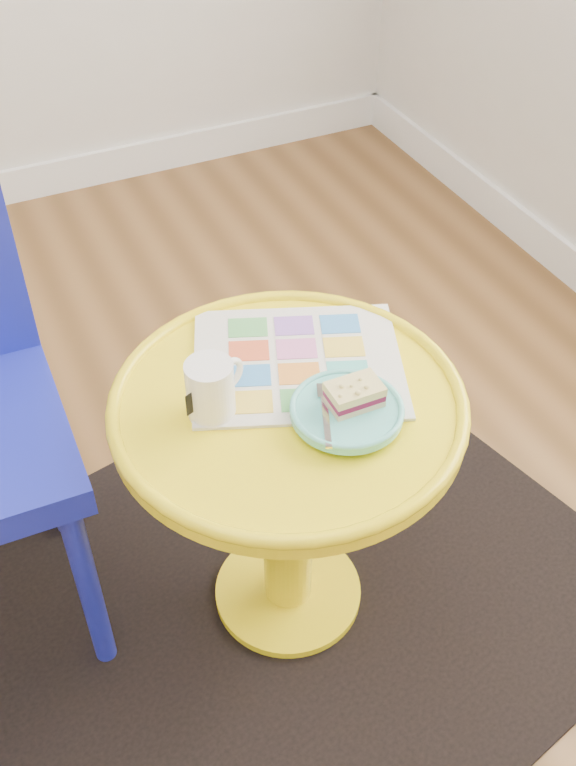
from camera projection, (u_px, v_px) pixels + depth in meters
name	position (u px, v px, depth m)	size (l,w,h in m)	color
rug	(288.00, 594.00, 1.78)	(1.30, 1.10, 0.01)	black
side_table	(288.00, 465.00, 1.51)	(0.59, 0.59, 0.56)	yellow
newspaper	(298.00, 363.00, 1.47)	(0.36, 0.30, 0.01)	silver
mug	(211.00, 387.00, 1.35)	(0.11, 0.08, 0.10)	white
plate	(347.00, 411.00, 1.36)	(0.18, 0.18, 0.02)	#60CCC3
cake_slice	(354.00, 394.00, 1.35)	(0.09, 0.06, 0.04)	#D3BC8C
fork	(325.00, 412.00, 1.35)	(0.07, 0.14, 0.00)	silver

